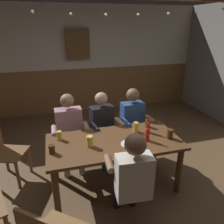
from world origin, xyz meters
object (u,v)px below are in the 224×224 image
(dining_table, at_px, (114,147))
(pint_glass_2, at_px, (170,134))
(bottle_1, at_px, (148,126))
(pint_glass_3, at_px, (136,127))
(bottle_0, at_px, (147,134))
(pint_glass_1, at_px, (52,149))
(person_2, at_px, (134,121))
(pint_glass_0, at_px, (148,123))
(person_3, at_px, (132,175))
(person_1, at_px, (104,126))
(person_0, at_px, (70,129))
(wall_dart_cabinet, at_px, (78,44))
(pint_glass_4, at_px, (59,135))
(plate_0, at_px, (129,144))
(chair_empty_near_left, at_px, (3,151))
(pint_glass_5, at_px, (90,141))

(dining_table, bearing_deg, pint_glass_2, -10.97)
(bottle_1, relative_size, pint_glass_3, 1.67)
(bottle_0, relative_size, pint_glass_1, 2.36)
(person_2, distance_m, bottle_0, 0.80)
(bottle_0, relative_size, pint_glass_0, 2.17)
(bottle_1, bearing_deg, person_3, -124.02)
(person_1, xyz_separation_m, bottle_0, (0.41, -0.77, 0.18))
(person_0, bearing_deg, wall_dart_cabinet, -101.89)
(person_3, bearing_deg, dining_table, 94.75)
(bottle_0, relative_size, pint_glass_4, 2.10)
(person_3, distance_m, pint_glass_4, 1.14)
(person_0, distance_m, pint_glass_2, 1.51)
(person_2, bearing_deg, person_3, 65.19)
(plate_0, distance_m, pint_glass_3, 0.39)
(wall_dart_cabinet, bearing_deg, plate_0, -86.36)
(dining_table, bearing_deg, plate_0, -44.33)
(person_2, xyz_separation_m, plate_0, (-0.38, -0.81, 0.08))
(chair_empty_near_left, bearing_deg, pint_glass_2, 93.05)
(person_0, distance_m, person_3, 1.43)
(pint_glass_4, bearing_deg, pint_glass_3, -3.03)
(person_1, xyz_separation_m, pint_glass_2, (0.73, -0.80, 0.15))
(bottle_0, distance_m, pint_glass_3, 0.28)
(person_1, distance_m, person_3, 1.32)
(person_3, distance_m, bottle_1, 0.94)
(person_3, bearing_deg, bottle_0, 57.25)
(person_1, relative_size, bottle_0, 4.59)
(bottle_0, bearing_deg, person_0, 140.73)
(plate_0, distance_m, pint_glass_2, 0.59)
(person_0, distance_m, pint_glass_0, 1.20)
(person_2, relative_size, pint_glass_3, 8.32)
(bottle_1, relative_size, pint_glass_5, 1.67)
(person_1, bearing_deg, pint_glass_4, 22.39)
(bottle_1, relative_size, pint_glass_0, 2.04)
(chair_empty_near_left, relative_size, wall_dart_cabinet, 1.26)
(person_3, height_order, pint_glass_3, person_3)
(person_0, bearing_deg, bottle_0, 140.45)
(wall_dart_cabinet, bearing_deg, chair_empty_near_left, -120.51)
(wall_dart_cabinet, bearing_deg, dining_table, -89.16)
(dining_table, relative_size, pint_glass_1, 16.13)
(dining_table, relative_size, person_2, 1.46)
(bottle_0, height_order, wall_dart_cabinet, wall_dart_cabinet)
(chair_empty_near_left, bearing_deg, bottle_0, 91.16)
(chair_empty_near_left, bearing_deg, pint_glass_1, 67.14)
(pint_glass_3, bearing_deg, pint_glass_1, -167.46)
(person_1, bearing_deg, chair_empty_near_left, -5.30)
(pint_glass_2, bearing_deg, person_2, 104.53)
(person_0, bearing_deg, dining_table, 128.28)
(pint_glass_1, bearing_deg, pint_glass_4, 71.73)
(person_2, height_order, chair_empty_near_left, person_2)
(plate_0, relative_size, wall_dart_cabinet, 0.31)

